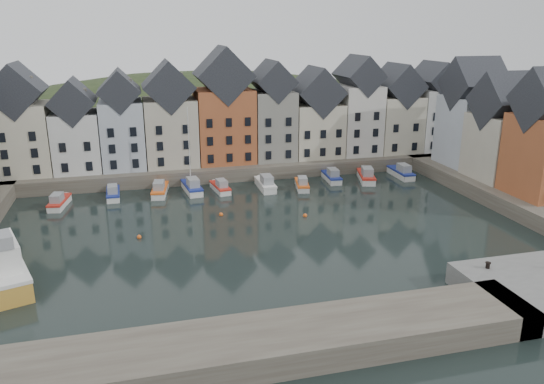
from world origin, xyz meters
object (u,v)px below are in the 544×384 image
object	(u,v)px
boat_a	(59,202)
boat_d	(192,187)
large_vessel	(0,264)
mooring_bollard	(488,265)

from	to	relation	value
boat_a	boat_d	size ratio (longest dim) A/B	0.48
boat_d	large_vessel	world-z (taller)	boat_d
boat_d	boat_a	bearing A→B (deg)	-178.99
boat_a	boat_d	world-z (taller)	boat_d
large_vessel	boat_d	bearing A→B (deg)	30.30
boat_a	mooring_bollard	xyz separation A→B (m)	(39.60, -33.66, 1.67)
large_vessel	mooring_bollard	world-z (taller)	large_vessel
boat_d	large_vessel	size ratio (longest dim) A/B	0.87
large_vessel	mooring_bollard	bearing A→B (deg)	-35.27
boat_a	large_vessel	distance (m)	21.25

